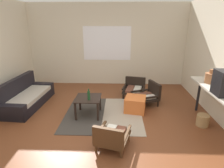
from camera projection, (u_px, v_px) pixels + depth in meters
The scene contains 13 objects.
ground_plane at pixel (99, 130), 3.89m from camera, with size 7.80×7.80×0.00m, color brown.
far_wall_with_window at pixel (107, 45), 6.34m from camera, with size 5.60×0.13×2.70m.
area_rug at pixel (104, 114), 4.55m from camera, with size 1.83×1.83×0.01m.
couch at pixel (26, 97), 4.94m from camera, with size 0.83×1.78×0.72m.
coffee_table at pixel (88, 101), 4.38m from camera, with size 0.58×0.59×0.45m.
armchair_by_window at pixel (134, 88), 5.60m from camera, with size 0.73×0.74×0.51m.
armchair_striped_foreground at pixel (112, 136), 3.28m from camera, with size 0.68×0.74×0.51m.
armchair_corner at pixel (148, 94), 5.02m from camera, with size 0.77×0.75×0.59m.
ottoman_orange at pixel (135, 104), 4.65m from camera, with size 0.49×0.49×0.36m, color #D1662D.
console_shelf at pixel (218, 93), 3.70m from camera, with size 0.48×1.78×0.87m.
clay_vase at pixel (210, 78), 4.02m from camera, with size 0.22×0.22×0.30m.
glass_bottle at pixel (89, 95), 4.21m from camera, with size 0.06×0.06×0.26m.
wicker_basket at pixel (203, 120), 4.02m from camera, with size 0.26×0.26×0.25m, color #9E7A4C.
Camera 1 is at (0.40, -3.36, 2.16)m, focal length 30.14 mm.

